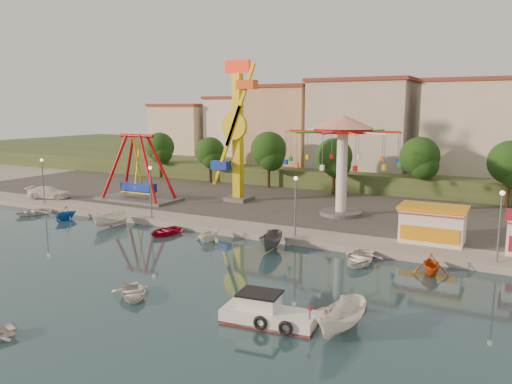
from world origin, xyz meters
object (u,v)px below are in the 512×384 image
Objects in this scene: kamikaze_tower at (238,135)px; rowboat_a at (132,292)px; wave_swinger at (343,142)px; skiff at (341,319)px; cabin_motorboat at (267,315)px; pirate_ship_ride at (138,169)px; van at (49,192)px.

rowboat_a is (8.73, -28.42, -8.23)m from kamikaze_tower.
skiff is at bearing -71.44° from wave_swinger.
kamikaze_tower is 30.85m from rowboat_a.
kamikaze_tower is at bearing 116.16° from cabin_motorboat.
pirate_ship_ride is 39.90m from skiff.
wave_swinger is at bearing 7.77° from pirate_ship_ride.
pirate_ship_ride is 0.61× the size of kamikaze_tower.
wave_swinger is 2.63× the size of skiff.
rowboat_a is 0.76× the size of skiff.
kamikaze_tower reaches higher than van.
kamikaze_tower is 34.06m from cabin_motorboat.
van reaches higher than rowboat_a.
kamikaze_tower reaches higher than wave_swinger.
rowboat_a is 35.91m from van.
cabin_motorboat is at bearing -38.32° from pirate_ship_ride.
pirate_ship_ride is 1.86× the size of cabin_motorboat.
rowboat_a is at bearing -49.77° from pirate_ship_ride.
pirate_ship_ride is at bearing -90.16° from van.
van reaches higher than cabin_motorboat.
cabin_motorboat is 1.04× the size of van.
skiff reaches higher than cabin_motorboat.
wave_swinger reaches higher than cabin_motorboat.
kamikaze_tower is at bearing 58.62° from rowboat_a.
van is (-39.54, 18.50, 0.86)m from cabin_motorboat.
pirate_ship_ride reaches higher than skiff.
wave_swinger reaches higher than skiff.
wave_swinger is 2.26× the size of van.
pirate_ship_ride is 0.86× the size of wave_swinger.
skiff is at bearing -51.21° from kamikaze_tower.
van is (-10.61, -4.37, -3.05)m from pirate_ship_ride.
wave_swinger is (13.29, -1.67, -0.38)m from kamikaze_tower.
cabin_motorboat is 1.61× the size of rowboat_a.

